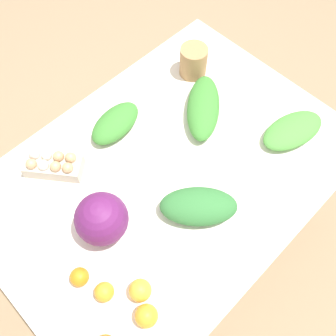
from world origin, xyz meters
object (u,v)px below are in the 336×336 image
orange_0 (140,290)px  orange_3 (104,292)px  egg_carton (53,164)px  cabbage_purple (102,219)px  greens_bunch_beet_tops (115,123)px  greens_bunch_chard (293,130)px  greens_bunch_kale (198,206)px  greens_bunch_dandelion (203,107)px  orange_1 (79,277)px  paper_bag (193,61)px  orange_4 (146,316)px

orange_0 → orange_3: bearing=137.3°
egg_carton → orange_3: size_ratio=3.55×
cabbage_purple → orange_0: cabbage_purple is taller
greens_bunch_beet_tops → orange_0: size_ratio=3.23×
greens_bunch_chard → orange_0: (-0.87, -0.03, 0.01)m
orange_0 → greens_bunch_beet_tops: bearing=56.0°
greens_bunch_beet_tops → greens_bunch_chard: (0.50, -0.53, -0.01)m
greens_bunch_kale → greens_bunch_beet_tops: bearing=86.5°
cabbage_purple → greens_bunch_dandelion: 0.64m
orange_0 → orange_1: 0.21m
cabbage_purple → egg_carton: 0.33m
egg_carton → greens_bunch_dandelion: bearing=31.8°
paper_bag → greens_bunch_beet_tops: (-0.45, 0.01, -0.03)m
paper_bag → greens_bunch_chard: bearing=-85.5°
orange_4 → orange_0: bearing=61.3°
greens_bunch_kale → greens_bunch_dandelion: bearing=40.5°
egg_carton → orange_3: egg_carton is taller
orange_0 → orange_4: (-0.04, -0.07, -0.00)m
cabbage_purple → orange_4: (-0.10, -0.33, -0.06)m
orange_0 → orange_1: orange_0 is taller
greens_bunch_chard → orange_4: size_ratio=3.76×
egg_carton → paper_bag: size_ratio=1.68×
greens_bunch_dandelion → greens_bunch_chard: (0.18, -0.33, -0.01)m
greens_bunch_beet_tops → greens_bunch_kale: bearing=-93.5°
orange_3 → orange_4: size_ratio=0.88×
greens_bunch_dandelion → orange_0: greens_bunch_dandelion is taller
cabbage_purple → greens_bunch_kale: size_ratio=0.66×
greens_bunch_chard → orange_0: size_ratio=3.75×
orange_0 → greens_bunch_kale: bearing=10.8°
orange_4 → cabbage_purple: bearing=72.9°
greens_bunch_dandelion → greens_bunch_beet_tops: 0.37m
paper_bag → greens_bunch_chard: (0.04, -0.52, -0.04)m
orange_0 → greens_bunch_dandelion: bearing=27.5°
egg_carton → paper_bag: (0.75, -0.03, 0.03)m
cabbage_purple → greens_bunch_beet_tops: size_ratio=0.77×
orange_0 → egg_carton: bearing=82.3°
greens_bunch_chard → orange_1: bearing=171.5°
greens_bunch_beet_tops → orange_3: 0.67m
paper_bag → orange_1: paper_bag is taller
egg_carton → orange_4: (-0.12, -0.65, -0.01)m
egg_carton → greens_bunch_beet_tops: size_ratio=0.96×
greens_bunch_dandelion → orange_3: greens_bunch_dandelion is taller
greens_bunch_beet_tops → orange_3: size_ratio=3.70×
orange_4 → orange_3: bearing=107.4°
cabbage_purple → greens_bunch_kale: (0.29, -0.19, -0.05)m
egg_carton → orange_1: 0.45m
orange_3 → greens_bunch_dandelion: bearing=19.8°
cabbage_purple → greens_bunch_beet_tops: bearing=43.9°
greens_bunch_beet_tops → orange_4: 0.76m
egg_carton → paper_bag: bearing=49.3°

